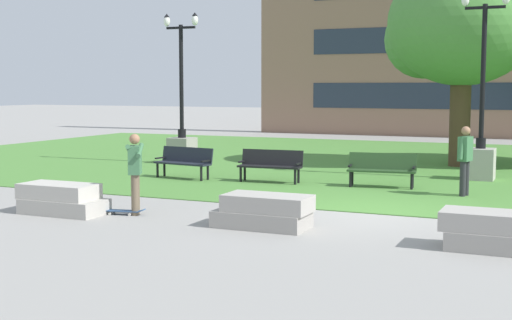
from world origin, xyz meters
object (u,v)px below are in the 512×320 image
Objects in this scene: person_skateboarder at (135,169)px; lamp_post_center at (182,133)px; skateboard at (122,211)px; park_bench_far_left at (271,164)px; lamp_post_right at (481,142)px; concrete_block_center at (62,199)px; park_bench_near_left at (382,168)px; concrete_block_right at (499,232)px; person_bystander_near_lawn at (465,157)px; concrete_block_left at (264,212)px; park_bench_far_right at (184,161)px.

lamp_post_center reaches higher than person_skateboarder.
skateboard is (-0.26, -0.14, -0.89)m from person_skateboarder.
park_bench_far_left is (0.67, 5.78, -0.44)m from person_skateboarder.
lamp_post_right is 1.04× the size of lamp_post_center.
park_bench_far_left reaches higher than concrete_block_center.
park_bench_near_left is at bearing 51.36° from concrete_block_center.
lamp_post_center is (-10.04, 0.31, -0.04)m from lamp_post_right.
person_skateboarder is (-7.32, 0.39, 0.67)m from concrete_block_right.
concrete_block_right is at bearing -3.07° from person_skateboarder.
lamp_post_right is at bearing 55.60° from person_skateboarder.
person_skateboarder is 7.16m from park_bench_near_left.
concrete_block_right is 7.36m from person_skateboarder.
concrete_block_center is at bearing -141.87° from person_bystander_near_lawn.
concrete_block_left is at bearing -3.67° from person_skateboarder.
concrete_block_right is 1.11× the size of person_bystander_near_lawn.
person_bystander_near_lawn is at bearing 61.85° from concrete_block_left.
lamp_post_center is (-7.08, 9.25, 0.76)m from concrete_block_left.
lamp_post_right is at bearing 90.22° from person_bystander_near_lawn.
person_bystander_near_lawn reaches higher than person_skateboarder.
park_bench_far_right is at bearing -175.01° from park_bench_far_left.
concrete_block_left is at bearing 4.31° from concrete_block_center.
concrete_block_left is 6.43m from park_bench_far_left.
park_bench_near_left is (0.74, 6.26, 0.23)m from concrete_block_left.
lamp_post_center is at bearing 140.25° from concrete_block_right.
lamp_post_right reaches higher than person_bystander_near_lawn.
concrete_block_center is at bearing -85.64° from park_bench_far_right.
park_bench_far_right is (-1.97, 5.55, -0.44)m from person_skateboarder.
park_bench_far_right reaches higher than concrete_block_left.
skateboard is at bearing -152.23° from person_skateboarder.
concrete_block_center is at bearing -109.00° from park_bench_far_left.
concrete_block_right is 1.11× the size of person_skateboarder.
skateboard is at bearing 179.04° from concrete_block_left.
park_bench_far_left is at bearing 175.40° from person_bystander_near_lawn.
park_bench_far_left is at bearing 71.00° from concrete_block_center.
person_skateboarder reaches higher than concrete_block_center.
park_bench_far_right is at bearing -158.14° from lamp_post_right.
concrete_block_right is 14.80m from lamp_post_center.
person_bystander_near_lawn is at bearing -4.60° from park_bench_far_left.
person_skateboarder is 1.00× the size of person_bystander_near_lawn.
concrete_block_center reaches higher than skateboard.
skateboard is 10.91m from lamp_post_right.
lamp_post_right is (5.99, 8.75, 0.12)m from person_skateboarder.
park_bench_far_left is at bearing 83.37° from person_skateboarder.
lamp_post_right reaches higher than concrete_block_center.
person_skateboarder is (1.50, 0.54, 0.67)m from concrete_block_center.
park_bench_near_left is at bearing 5.09° from park_bench_far_right.
park_bench_far_left is at bearing 4.99° from park_bench_far_right.
concrete_block_right is 1.03× the size of park_bench_near_left.
park_bench_far_left is at bearing 111.56° from concrete_block_left.
concrete_block_right is 1.02× the size of park_bench_far_right.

